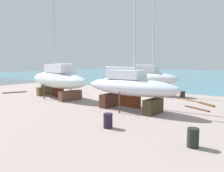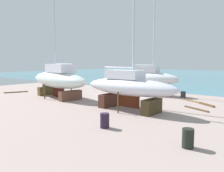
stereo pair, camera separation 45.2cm
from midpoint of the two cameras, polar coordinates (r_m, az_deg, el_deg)
The scene contains 17 objects.
ground_plane at distance 21.66m, azimuth -4.33°, elevation -4.29°, with size 45.17×45.17×0.00m, color #A48F88.
sea_water at distance 68.28m, azimuth 24.74°, elevation 2.35°, with size 135.57×78.69×0.01m, color teal.
sailboat_far_slipway at distance 25.27m, azimuth -14.09°, elevation 1.77°, with size 10.52×4.86×17.63m.
sailboat_small_center at distance 27.03m, azimuth 9.03°, elevation 1.94°, with size 7.01×2.57×12.58m.
sailboat_large_starboard at distance 18.25m, azimuth 3.79°, elevation -0.16°, with size 8.71×2.95×12.18m.
worker at distance 23.57m, azimuth -0.44°, elevation -1.19°, with size 0.50×0.43×1.74m.
barrel_blue_faded at distance 25.24m, azimuth 16.99°, elevation -2.16°, with size 0.52×0.52×0.77m, color #26252C.
barrel_ochre at distance 31.83m, azimuth -16.30°, elevation -0.37°, with size 0.53×0.53×0.86m, color #212824.
barrel_rust_far at distance 13.56m, azimuth -1.99°, elevation -8.77°, with size 0.55×0.55×0.88m, color #291F31.
barrel_by_slipway at distance 32.74m, azimuth -17.38°, elevation -0.20°, with size 0.67×0.67×0.88m, color navy.
barrel_rust_mid at distance 33.03m, azimuth -14.29°, elevation -0.27°, with size 0.64×0.64×0.94m, color #2F4E6E.
barrel_tipped_center at distance 27.83m, azimuth 0.32°, elevation -1.28°, with size 0.62×0.62×0.75m, color #2E2C2A.
barrel_rust_near at distance 11.20m, azimuth 18.75°, elevation -12.32°, with size 0.54×0.54×0.90m, color black.
timber_plank_far at distance 19.99m, azimuth 20.07°, elevation -5.39°, with size 2.48×0.19×0.11m, color brown.
timber_long_fore at distance 31.08m, azimuth -23.89°, elevation -1.48°, with size 2.85×0.14×0.13m, color brown.
timber_plank_near at distance 23.84m, azimuth 18.68°, elevation -3.48°, with size 2.52×0.18×0.12m, color brown.
timber_long_aft at distance 22.10m, azimuth 22.33°, elevation -4.31°, with size 1.94×0.19×0.17m, color brown.
Camera 1 is at (13.79, -21.02, 3.95)m, focal length 36.02 mm.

